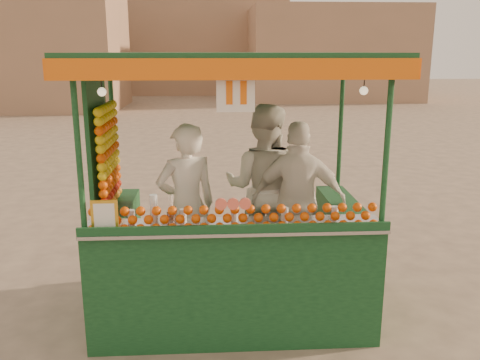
{
  "coord_description": "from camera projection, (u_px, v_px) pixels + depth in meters",
  "views": [
    {
      "loc": [
        0.15,
        -4.94,
        2.62
      ],
      "look_at": [
        0.43,
        -0.15,
        1.4
      ],
      "focal_mm": 37.99,
      "sensor_mm": 36.0,
      "label": 1
    }
  ],
  "objects": [
    {
      "name": "ground",
      "position": [
        199.0,
        305.0,
        5.41
      ],
      "size": [
        90.0,
        90.0,
        0.0
      ],
      "primitive_type": "plane",
      "color": "brown",
      "rests_on": "ground"
    },
    {
      "name": "building_left",
      "position": [
        11.0,
        43.0,
        23.5
      ],
      "size": [
        10.0,
        6.0,
        6.0
      ],
      "primitive_type": "cube",
      "color": "#9B7358",
      "rests_on": "ground"
    },
    {
      "name": "building_right",
      "position": [
        331.0,
        54.0,
        28.43
      ],
      "size": [
        9.0,
        6.0,
        5.0
      ],
      "primitive_type": "cube",
      "color": "#9B7358",
      "rests_on": "ground"
    },
    {
      "name": "building_center",
      "position": [
        176.0,
        38.0,
        33.46
      ],
      "size": [
        14.0,
        7.0,
        7.0
      ],
      "primitive_type": "cube",
      "color": "#9B7358",
      "rests_on": "ground"
    },
    {
      "name": "juice_cart",
      "position": [
        225.0,
        237.0,
        5.0
      ],
      "size": [
        2.87,
        1.86,
        2.61
      ],
      "color": "#0E361A",
      "rests_on": "ground"
    },
    {
      "name": "vendor_left",
      "position": [
        187.0,
        206.0,
        5.03
      ],
      "size": [
        0.7,
        0.57,
        1.66
      ],
      "rotation": [
        0.0,
        0.0,
        3.48
      ],
      "color": "silver",
      "rests_on": "ground"
    },
    {
      "name": "vendor_middle",
      "position": [
        264.0,
        187.0,
        5.47
      ],
      "size": [
        1.03,
        0.9,
        1.79
      ],
      "rotation": [
        0.0,
        0.0,
        2.84
      ],
      "color": "beige",
      "rests_on": "ground"
    },
    {
      "name": "vendor_right",
      "position": [
        298.0,
        201.0,
        5.2
      ],
      "size": [
        1.02,
        0.54,
        1.65
      ],
      "rotation": [
        0.0,
        0.0,
        2.99
      ],
      "color": "white",
      "rests_on": "ground"
    }
  ]
}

